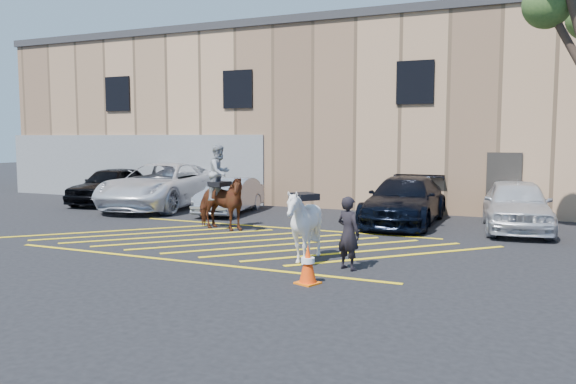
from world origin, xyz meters
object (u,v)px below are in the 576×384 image
at_px(car_white_pickup, 162,186).
at_px(car_silver_sedan, 230,196).
at_px(car_blue_suv, 405,201).
at_px(car_white_suv, 516,205).
at_px(car_black_suv, 112,185).
at_px(handler, 348,233).
at_px(mounted_bay, 220,196).
at_px(saddled_white, 304,225).
at_px(traffic_cone, 308,264).

xyz_separation_m(car_white_pickup, car_silver_sedan, (3.12, -0.28, -0.24)).
distance_m(car_blue_suv, car_white_suv, 3.23).
bearing_deg(car_silver_sedan, car_blue_suv, -7.14).
bearing_deg(car_black_suv, handler, -37.35).
distance_m(car_white_pickup, handler, 11.77).
xyz_separation_m(car_blue_suv, handler, (0.24, -6.58, 0.03)).
height_order(handler, mounted_bay, mounted_bay).
bearing_deg(car_white_suv, saddled_white, -128.64).
xyz_separation_m(car_blue_suv, traffic_cone, (-0.11, -7.94, -0.36)).
relative_size(handler, saddled_white, 0.77).
xyz_separation_m(car_black_suv, handler, (12.32, -7.19, -0.00)).
height_order(car_silver_sedan, car_blue_suv, car_blue_suv).
bearing_deg(saddled_white, car_blue_suv, 82.57).
height_order(car_white_pickup, saddled_white, car_white_pickup).
distance_m(car_black_suv, car_blue_suv, 12.10).
bearing_deg(mounted_bay, traffic_cone, -45.26).
relative_size(car_white_suv, mounted_bay, 1.78).
bearing_deg(car_black_suv, car_silver_sedan, -13.16).
bearing_deg(mounted_bay, car_white_pickup, 142.40).
relative_size(car_black_suv, saddled_white, 2.26).
xyz_separation_m(car_white_suv, handler, (-3.00, -6.59, 0.00)).
bearing_deg(mounted_bay, car_black_suv, 152.01).
height_order(car_white_pickup, car_blue_suv, car_white_pickup).
height_order(car_white_suv, mounted_bay, mounted_bay).
bearing_deg(saddled_white, handler, -11.95).
xyz_separation_m(car_black_suv, car_white_suv, (15.31, -0.59, -0.00)).
bearing_deg(mounted_bay, car_blue_suv, 35.29).
bearing_deg(car_blue_suv, mounted_bay, -144.85).
bearing_deg(car_black_suv, traffic_cone, -42.63).
bearing_deg(saddled_white, car_black_suv, 148.26).
relative_size(car_black_suv, car_white_suv, 1.00).
height_order(car_white_pickup, traffic_cone, car_white_pickup).
bearing_deg(handler, car_silver_sedan, -20.94).
relative_size(car_blue_suv, mounted_bay, 2.02).
distance_m(mounted_bay, traffic_cone, 6.54).
xyz_separation_m(mounted_bay, saddled_white, (3.86, -3.03, -0.19)).
height_order(car_black_suv, saddled_white, saddled_white).
relative_size(car_blue_suv, traffic_cone, 6.88).
relative_size(car_black_suv, car_blue_suv, 0.88).
relative_size(car_silver_sedan, mounted_bay, 1.52).
bearing_deg(car_blue_suv, car_black_suv, 176.98).
distance_m(car_black_suv, car_white_suv, 15.32).
relative_size(car_silver_sedan, car_blue_suv, 0.75).
relative_size(car_white_suv, traffic_cone, 6.05).
height_order(car_silver_sedan, car_white_suv, car_white_suv).
xyz_separation_m(handler, saddled_white, (-1.07, 0.23, 0.06)).
relative_size(car_black_suv, mounted_bay, 1.78).
xyz_separation_m(car_silver_sedan, car_white_suv, (9.45, 0.03, 0.13)).
bearing_deg(car_silver_sedan, saddled_white, -56.89).
height_order(car_blue_suv, traffic_cone, car_blue_suv).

